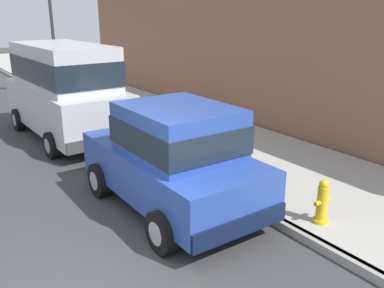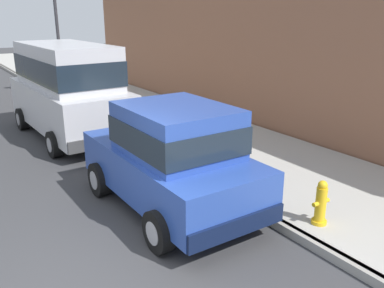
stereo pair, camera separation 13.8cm
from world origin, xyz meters
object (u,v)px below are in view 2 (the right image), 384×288
Objects in this scene: fire_hydrant at (321,204)px; dog_brown at (214,142)px; car_silver_van at (68,86)px; street_lamp at (57,23)px; car_blue_hatchback at (172,156)px.

dog_brown is at bearing 80.12° from fire_hydrant.
dog_brown is 3.65m from fire_hydrant.
car_silver_van is 7.01× the size of dog_brown.
car_silver_van reaches higher than fire_hydrant.
car_silver_van is at bearing -104.84° from street_lamp.
car_blue_hatchback is 2.74m from dog_brown.
street_lamp is at bearing 90.45° from fire_hydrant.
fire_hydrant is (1.50, -1.95, -0.50)m from car_blue_hatchback.
dog_brown is at bearing -59.79° from car_silver_van.
street_lamp reaches higher than car_blue_hatchback.
dog_brown is 0.97× the size of fire_hydrant.
dog_brown is (2.18, -3.74, -0.97)m from car_silver_van.
car_blue_hatchback is at bearing -97.35° from street_lamp.
car_blue_hatchback is 2.51m from fire_hydrant.
street_lamp is at bearing 94.50° from dog_brown.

